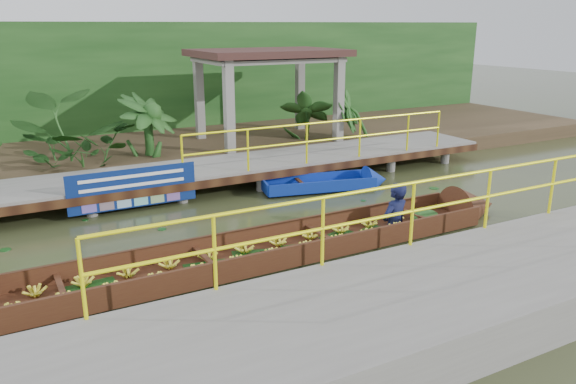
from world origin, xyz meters
name	(u,v)px	position (x,y,z in m)	size (l,w,h in m)	color
ground	(275,231)	(0.00, 0.00, 0.00)	(80.00, 80.00, 0.00)	#2E351A
land_strip	(165,149)	(0.00, 7.50, 0.23)	(30.00, 8.00, 0.45)	#34291A
far_dock	(212,170)	(0.02, 3.43, 0.48)	(16.00, 2.06, 1.66)	slate
near_dock	(473,292)	(1.00, -4.20, 0.30)	(18.00, 2.40, 1.73)	slate
pavilion	(268,62)	(3.00, 6.30, 2.82)	(4.40, 3.00, 3.00)	slate
foliage_backdrop	(140,84)	(0.00, 10.00, 2.00)	(30.00, 0.80, 4.00)	#163E13
vendor_boat	(283,243)	(-0.42, -1.15, 0.24)	(11.08, 1.29, 2.28)	#3D1B10
moored_blue_boat	(348,183)	(2.99, 1.87, 0.14)	(3.29, 1.48, 0.76)	navy
blue_banner	(133,188)	(-2.14, 2.48, 0.56)	(2.75, 0.04, 0.86)	navy
tropical_plants	(142,126)	(-1.17, 5.30, 1.38)	(14.49, 1.49, 1.86)	#163E13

